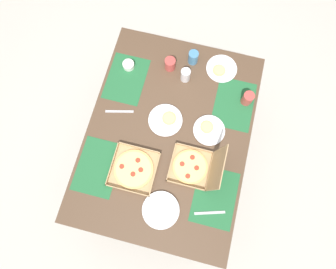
{
  "coord_description": "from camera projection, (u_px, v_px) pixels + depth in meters",
  "views": [
    {
      "loc": [
        0.48,
        0.12,
        2.56
      ],
      "look_at": [
        0.0,
        0.0,
        0.74
      ],
      "focal_mm": 30.55,
      "sensor_mm": 36.0,
      "label": 1
    }
  ],
  "objects": [
    {
      "name": "fork_by_far_right",
      "position": [
        210.0,
        213.0,
        1.75
      ],
      "size": [
        0.07,
        0.19,
        0.0
      ],
      "primitive_type": "cube",
      "rotation": [
        0.0,
        0.0,
        1.87
      ],
      "color": "#B7B7BC",
      "rests_on": "dining_table"
    },
    {
      "name": "plate_near_left",
      "position": [
        209.0,
        130.0,
        1.88
      ],
      "size": [
        0.21,
        0.21,
        0.03
      ],
      "color": "white",
      "rests_on": "dining_table"
    },
    {
      "name": "placemat_far_right",
      "position": [
        215.0,
        197.0,
        1.77
      ],
      "size": [
        0.36,
        0.26,
        0.0
      ],
      "primitive_type": "cube",
      "color": "#236638",
      "rests_on": "dining_table"
    },
    {
      "name": "placemat_near_right",
      "position": [
        98.0,
        167.0,
        1.82
      ],
      "size": [
        0.36,
        0.26,
        0.0
      ],
      "primitive_type": "cube",
      "color": "#236638",
      "rests_on": "dining_table"
    },
    {
      "name": "cup_clear_right",
      "position": [
        170.0,
        64.0,
        1.97
      ],
      "size": [
        0.08,
        0.08,
        0.09
      ],
      "primitive_type": "cylinder",
      "color": "#BF4742",
      "rests_on": "dining_table"
    },
    {
      "name": "fork_by_near_left",
      "position": [
        119.0,
        111.0,
        1.92
      ],
      "size": [
        0.06,
        0.19,
        0.0
      ],
      "primitive_type": "cube",
      "rotation": [
        0.0,
        0.0,
        1.81
      ],
      "color": "#B7B7BC",
      "rests_on": "dining_table"
    },
    {
      "name": "pizza_box_corner_right",
      "position": [
        196.0,
        167.0,
        1.78
      ],
      "size": [
        0.25,
        0.3,
        0.29
      ],
      "color": "tan",
      "rests_on": "dining_table"
    },
    {
      "name": "cup_spare",
      "position": [
        185.0,
        75.0,
        1.94
      ],
      "size": [
        0.06,
        0.06,
        0.1
      ],
      "primitive_type": "cylinder",
      "color": "silver",
      "rests_on": "dining_table"
    },
    {
      "name": "dining_table",
      "position": [
        168.0,
        138.0,
        1.98
      ],
      "size": [
        1.42,
        1.06,
        0.74
      ],
      "color": "#3F3328",
      "rests_on": "ground_plane"
    },
    {
      "name": "cup_clear_left",
      "position": [
        248.0,
        98.0,
        1.9
      ],
      "size": [
        0.07,
        0.07,
        0.1
      ],
      "primitive_type": "cylinder",
      "color": "#BF4742",
      "rests_on": "dining_table"
    },
    {
      "name": "cup_red",
      "position": [
        193.0,
        57.0,
        1.97
      ],
      "size": [
        0.07,
        0.07,
        0.1
      ],
      "primitive_type": "cylinder",
      "color": "teal",
      "rests_on": "dining_table"
    },
    {
      "name": "placemat_far_left",
      "position": [
        234.0,
        104.0,
        1.94
      ],
      "size": [
        0.36,
        0.26,
        0.0
      ],
      "primitive_type": "cube",
      "color": "#236638",
      "rests_on": "dining_table"
    },
    {
      "name": "ground_plane",
      "position": [
        168.0,
        156.0,
        2.6
      ],
      "size": [
        6.0,
        6.0,
        0.0
      ],
      "primitive_type": "plane",
      "color": "beige"
    },
    {
      "name": "plate_middle",
      "position": [
        166.0,
        120.0,
        1.9
      ],
      "size": [
        0.23,
        0.23,
        0.03
      ],
      "color": "white",
      "rests_on": "dining_table"
    },
    {
      "name": "pizza_box_corner_left",
      "position": [
        134.0,
        169.0,
        1.81
      ],
      "size": [
        0.29,
        0.29,
        0.04
      ],
      "color": "tan",
      "rests_on": "dining_table"
    },
    {
      "name": "condiment_bowl",
      "position": [
        129.0,
        65.0,
        1.99
      ],
      "size": [
        0.08,
        0.08,
        0.04
      ],
      "primitive_type": "cylinder",
      "color": "white",
      "rests_on": "dining_table"
    },
    {
      "name": "plate_far_left",
      "position": [
        161.0,
        210.0,
        1.75
      ],
      "size": [
        0.23,
        0.23,
        0.02
      ],
      "color": "white",
      "rests_on": "dining_table"
    },
    {
      "name": "plate_near_right",
      "position": [
        221.0,
        69.0,
        2.0
      ],
      "size": [
        0.22,
        0.22,
        0.03
      ],
      "color": "white",
      "rests_on": "dining_table"
    },
    {
      "name": "placemat_near_left",
      "position": [
        126.0,
        79.0,
        1.99
      ],
      "size": [
        0.36,
        0.26,
        0.0
      ],
      "primitive_type": "cube",
      "color": "#236638",
      "rests_on": "dining_table"
    }
  ]
}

